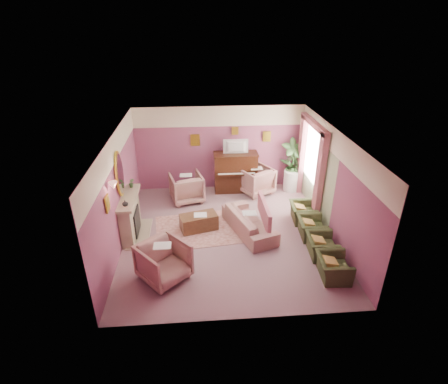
{
  "coord_description": "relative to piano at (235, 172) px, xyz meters",
  "views": [
    {
      "loc": [
        -0.74,
        -7.96,
        5.31
      ],
      "look_at": [
        -0.07,
        0.4,
        1.09
      ],
      "focal_mm": 28.0,
      "sensor_mm": 36.0,
      "label": 1
    }
  ],
  "objects": [
    {
      "name": "floral_armchair_left",
      "position": [
        -1.63,
        -0.62,
        -0.15
      ],
      "size": [
        0.95,
        0.95,
        0.99
      ],
      "primitive_type": "imported",
      "color": "#AA7A6E",
      "rests_on": "floor"
    },
    {
      "name": "side_plant_small",
      "position": [
        2.01,
        -0.24,
        0.19
      ],
      "size": [
        0.16,
        0.16,
        0.28
      ],
      "primitive_type": "imported",
      "color": "#355E2E",
      "rests_on": "side_table"
    },
    {
      "name": "coffee_table",
      "position": [
        -1.27,
        -2.36,
        -0.43
      ],
      "size": [
        1.1,
        0.74,
        0.45
      ],
      "primitive_type": "cube",
      "rotation": [
        0.0,
        0.0,
        0.26
      ],
      "color": "#54351F",
      "rests_on": "floor"
    },
    {
      "name": "wall_front",
      "position": [
        -0.5,
        -5.68,
        0.75
      ],
      "size": [
        5.5,
        0.02,
        2.8
      ],
      "primitive_type": "cube",
      "color": "#6E3D5D",
      "rests_on": "floor"
    },
    {
      "name": "print_back_right",
      "position": [
        1.05,
        0.28,
        1.13
      ],
      "size": [
        0.26,
        0.03,
        0.34
      ],
      "primitive_type": "cube",
      "color": "gold",
      "rests_on": "wall_back"
    },
    {
      "name": "print_back_mid",
      "position": [
        0.0,
        0.28,
        1.35
      ],
      "size": [
        0.22,
        0.03,
        0.26
      ],
      "primitive_type": "cube",
      "color": "gold",
      "rests_on": "wall_back"
    },
    {
      "name": "picture_rail_band",
      "position": [
        -0.5,
        0.31,
        1.82
      ],
      "size": [
        5.5,
        0.01,
        0.65
      ],
      "primitive_type": "cube",
      "color": "white",
      "rests_on": "wall_back"
    },
    {
      "name": "sofa_throw",
      "position": [
        0.5,
        -2.58,
        -0.05
      ],
      "size": [
        0.1,
        1.52,
        0.56
      ],
      "primitive_type": "cube",
      "color": "#B15C6A",
      "rests_on": "sofa"
    },
    {
      "name": "palm_plant",
      "position": [
        1.88,
        -0.05,
        0.41
      ],
      "size": [
        0.76,
        0.76,
        1.44
      ],
      "primitive_type": "imported",
      "color": "#355E2E",
      "rests_on": "palm_pot"
    },
    {
      "name": "sconce_shade",
      "position": [
        -3.12,
        -3.53,
        1.33
      ],
      "size": [
        0.2,
        0.2,
        0.16
      ],
      "primitive_type": "cone",
      "color": "#E38C7C",
      "rests_on": "wall_left"
    },
    {
      "name": "olive_chair_d",
      "position": [
        1.71,
        -2.15,
        -0.3
      ],
      "size": [
        0.57,
        0.81,
        0.7
      ],
      "primitive_type": "imported",
      "color": "#384322",
      "rests_on": "floor"
    },
    {
      "name": "fireplace_inset",
      "position": [
        -2.99,
        -2.48,
        -0.25
      ],
      "size": [
        0.18,
        0.72,
        0.68
      ],
      "primitive_type": "cube",
      "color": "black",
      "rests_on": "floor"
    },
    {
      "name": "mantel_plant",
      "position": [
        -3.05,
        -1.93,
        0.64
      ],
      "size": [
        0.16,
        0.16,
        0.28
      ],
      "primitive_type": "imported",
      "color": "#355E2E",
      "rests_on": "mantel_shelf"
    },
    {
      "name": "side_plant_big",
      "position": [
        1.89,
        -0.14,
        0.22
      ],
      "size": [
        0.3,
        0.3,
        0.34
      ],
      "primitive_type": "imported",
      "color": "#355E2E",
      "rests_on": "side_table"
    },
    {
      "name": "floral_armchair_front",
      "position": [
        -2.07,
        -4.34,
        -0.15
      ],
      "size": [
        0.95,
        0.95,
        0.99
      ],
      "primitive_type": "imported",
      "color": "#AA7A6E",
      "rests_on": "floor"
    },
    {
      "name": "print_left_wall",
      "position": [
        -3.21,
        -3.88,
        1.07
      ],
      "size": [
        0.03,
        0.28,
        0.36
      ],
      "primitive_type": "cube",
      "color": "gold",
      "rests_on": "wall_left"
    },
    {
      "name": "table_paper",
      "position": [
        -1.22,
        -2.36,
        -0.2
      ],
      "size": [
        0.35,
        0.28,
        0.01
      ],
      "primitive_type": "cube",
      "color": "white",
      "rests_on": "coffee_table"
    },
    {
      "name": "ceiling",
      "position": [
        -0.5,
        -2.68,
        2.15
      ],
      "size": [
        5.5,
        6.0,
        0.01
      ],
      "primitive_type": "cube",
      "color": "silver",
      "rests_on": "wall_back"
    },
    {
      "name": "wall_right",
      "position": [
        2.25,
        -2.68,
        0.75
      ],
      "size": [
        0.02,
        6.0,
        2.8
      ],
      "primitive_type": "cube",
      "color": "#6E3D5D",
      "rests_on": "floor"
    },
    {
      "name": "sofa",
      "position": [
        0.1,
        -2.58,
        -0.24
      ],
      "size": [
        0.67,
        2.01,
        0.81
      ],
      "primitive_type": "imported",
      "color": "#AA7A6E",
      "rests_on": "floor"
    },
    {
      "name": "curtain_right",
      "position": [
        2.12,
        -0.21,
        0.65
      ],
      "size": [
        0.16,
        0.34,
        2.6
      ],
      "primitive_type": "cube",
      "color": "#B15C6A",
      "rests_on": "floor"
    },
    {
      "name": "fire_ember",
      "position": [
        -2.95,
        -2.48,
        -0.43
      ],
      "size": [
        0.06,
        0.54,
        0.1
      ],
      "primitive_type": "cube",
      "color": "red",
      "rests_on": "floor"
    },
    {
      "name": "piano_keys",
      "position": [
        0.0,
        -0.35,
        0.11
      ],
      "size": [
        1.2,
        0.08,
        0.02
      ],
      "primitive_type": "cube",
      "color": "white",
      "rests_on": "piano"
    },
    {
      "name": "olive_chair_b",
      "position": [
        1.71,
        -3.79,
        -0.3
      ],
      "size": [
        0.57,
        0.81,
        0.7
      ],
      "primitive_type": "imported",
      "color": "#384322",
      "rests_on": "floor"
    },
    {
      "name": "piano",
      "position": [
        0.0,
        0.0,
        0.0
      ],
      "size": [
        1.4,
        0.6,
        1.3
      ],
      "primitive_type": "cube",
      "color": "#36190D",
      "rests_on": "floor"
    },
    {
      "name": "stripe_panel",
      "position": [
        2.23,
        -1.38,
        0.42
      ],
      "size": [
        0.01,
        3.0,
        2.15
      ],
      "primitive_type": "cube",
      "color": "#A5B88B",
      "rests_on": "wall_right"
    },
    {
      "name": "olive_chair_c",
      "position": [
        1.71,
        -2.97,
        -0.3
      ],
      "size": [
        0.57,
        0.81,
        0.7
      ],
      "primitive_type": "imported",
      "color": "#384322",
      "rests_on": "floor"
    },
    {
      "name": "floral_armchair_right",
      "position": [
        0.66,
        -0.25,
        -0.15
      ],
      "size": [
        0.95,
        0.95,
        0.99
      ],
      "primitive_type": "imported",
      "color": "#AA7A6E",
      "rests_on": "floor"
    },
    {
      "name": "pelmet",
      "position": [
        2.12,
        -1.13,
        1.91
      ],
      "size": [
        0.16,
        2.2,
        0.16
      ],
      "primitive_type": "cube",
      "color": "#B15C6A",
      "rests_on": "wall_right"
    },
    {
      "name": "wall_back",
      "position": [
        -0.5,
        0.32,
        0.75
      ],
      "size": [
        5.5,
        0.02,
        2.8
      ],
      "primitive_type": "cube",
      "color": "#6E3D5D",
      "rests_on": "floor"
    },
    {
      "name": "mirror_glass",
      "position": [
        -3.17,
        -2.48,
        1.15
      ],
      "size": [
        0.01,
        0.6,
        1.06
      ],
      "primitive_type": "ellipsoid",
      "color": "silver",
      "rests_on": "wall_left"
    },
    {
      "name": "olive_chair_a",
      "position": [
        1.71,
        -4.61,
        -0.3
      ],
      "size": [
        0.57,
        0.81,
        0.7
      ],
      "primitive_type": "imported",
      "color": "#384322",
      "rests_on": "floor"
    },
    {
      "name": "wall_left",
      "position": [
        -3.25,
        -2.68,
        0.75
      ],
      "size": [
        0.02,
        6.0,
        2.8
      ],
      "primitive_type": "cube",
      "color": "#6E3D5D",
      "rests_on": "floor"
    },
    {
      "name": "print_back_left",
      "position": [
        -1.3,
        0.28,
        1.07
      ],
      "size": [
        0.3,
        0.03,
        0.38
      ],
      "primitive_type": "cube",
      "color": "gold",
      "rests_on": "wall_back"
    },
    {
      "name": "fireplace_surround",
      "position": [
        -3.09,
        -2.48,
        -0.1
      ],
      "size": [
        0.3,
        1.4,
        1.1
      ],
      "primitive_type": "cube",
      "color": "tan",
      "rests_on": "floor"
    },
    {
      "name": "piano_top",
      "position": [
        0.0,
        0.0,
        0.66
      ],
      "size": [
        1.45,
        0.65,
        0.04
      ],
      "primitive_type": "cube",
      "color": "#36190D",
      "rests_on": "piano"
    },
    {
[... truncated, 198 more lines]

